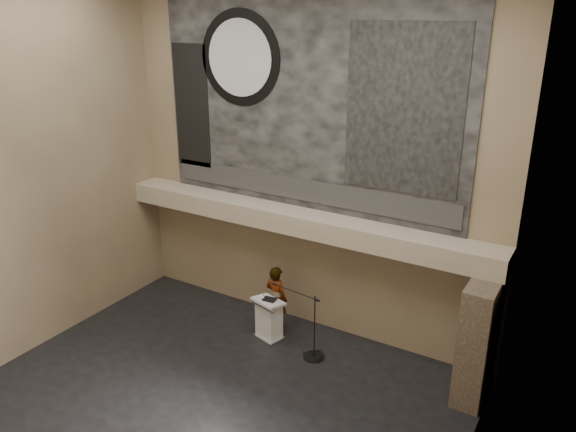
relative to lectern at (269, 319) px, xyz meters
The scene contains 19 objects.
floor 2.79m from the lectern, 84.37° to the right, with size 10.00×10.00×0.00m, color black.
wall_back 3.92m from the lectern, 78.11° to the left, with size 10.00×0.02×8.50m, color #7D664F.
wall_left 6.59m from the lectern, 150.07° to the right, with size 0.02×8.00×8.50m, color #7D664F.
wall_right 6.99m from the lectern, 27.34° to the right, with size 0.02×8.00×8.50m, color #7D664F.
soffit 2.57m from the lectern, 72.95° to the left, with size 10.00×0.80×0.50m, color tan.
sprinkler_left 2.63m from the lectern, 148.20° to the left, with size 0.04×0.04×0.06m, color #B2893D.
sprinkler_right 3.14m from the lectern, 20.84° to the left, with size 0.04×0.04×0.06m, color #B2893D.
banner 5.30m from the lectern, 77.84° to the left, with size 8.00×0.05×5.00m, color black.
banner_text_strip 3.33m from the lectern, 77.45° to the left, with size 7.76×0.02×0.55m, color #2C2C2C.
banner_clock_rim 6.45m from the lectern, 141.79° to the left, with size 2.30×2.30×0.02m, color black.
banner_clock_face 6.45m from the lectern, 142.26° to the left, with size 1.84×1.84×0.02m, color silver.
banner_building_print 6.01m from the lectern, 24.31° to the left, with size 2.60×0.02×3.60m, color black.
banner_brick_print 5.90m from the lectern, 158.94° to the left, with size 1.10×0.02×3.20m, color black.
stone_pier 5.00m from the lectern, ahead, with size 0.60×1.40×2.70m, color #413528.
lectern is the anchor object (origin of this frame).
binder 0.57m from the lectern, 22.77° to the right, with size 0.31×0.25×0.04m, color black.
papers 0.58m from the lectern, behind, with size 0.21×0.30×0.01m, color white.
speaker_person 0.60m from the lectern, 99.93° to the left, with size 0.65×0.42×1.77m, color beige.
mic_stand 1.34m from the lectern, ahead, with size 1.55×0.52×1.64m.
Camera 1 is at (6.43, -7.49, 7.83)m, focal length 35.00 mm.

